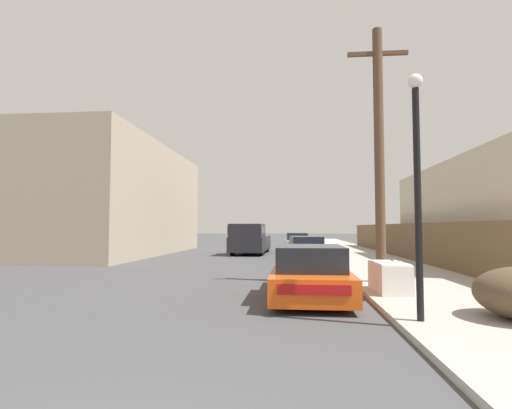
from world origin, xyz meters
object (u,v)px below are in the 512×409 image
(pickup_truck, at_px, (250,239))
(street_lamp, at_px, (417,174))
(parked_sports_car_red, at_px, (310,274))
(car_parked_far, at_px, (297,242))
(utility_pole, at_px, (379,149))
(discarded_fridge, at_px, (389,277))
(car_parked_mid, at_px, (306,249))

(pickup_truck, distance_m, street_lamp, 19.15)
(pickup_truck, height_order, street_lamp, street_lamp)
(parked_sports_car_red, height_order, car_parked_far, car_parked_far)
(utility_pole, bearing_deg, car_parked_far, 97.30)
(car_parked_far, distance_m, street_lamp, 23.18)
(street_lamp, bearing_deg, discarded_fridge, 85.98)
(discarded_fridge, height_order, car_parked_mid, car_parked_mid)
(street_lamp, bearing_deg, parked_sports_car_red, 121.79)
(street_lamp, bearing_deg, car_parked_far, 94.69)
(car_parked_mid, distance_m, street_lamp, 13.83)
(discarded_fridge, relative_size, utility_pole, 0.21)
(discarded_fridge, relative_size, parked_sports_car_red, 0.34)
(discarded_fridge, xyz_separation_m, pickup_truck, (-5.16, 15.28, 0.48))
(car_parked_mid, height_order, car_parked_far, car_parked_far)
(discarded_fridge, bearing_deg, car_parked_mid, 98.30)
(discarded_fridge, distance_m, pickup_truck, 16.14)
(utility_pole, bearing_deg, car_parked_mid, 102.71)
(parked_sports_car_red, bearing_deg, car_parked_far, 90.55)
(parked_sports_car_red, distance_m, car_parked_mid, 10.73)
(utility_pole, bearing_deg, discarded_fridge, -96.23)
(discarded_fridge, relative_size, car_parked_far, 0.35)
(parked_sports_car_red, xyz_separation_m, car_parked_far, (-0.12, 20.16, 0.03))
(parked_sports_car_red, relative_size, street_lamp, 1.08)
(discarded_fridge, bearing_deg, utility_pole, 82.60)
(pickup_truck, bearing_deg, parked_sports_car_red, 103.25)
(car_parked_mid, height_order, utility_pole, utility_pole)
(parked_sports_car_red, relative_size, pickup_truck, 0.79)
(parked_sports_car_red, relative_size, car_parked_far, 1.03)
(parked_sports_car_red, bearing_deg, street_lamp, -58.00)
(discarded_fridge, height_order, car_parked_far, car_parked_far)
(car_parked_mid, bearing_deg, street_lamp, -88.05)
(utility_pole, bearing_deg, pickup_truck, 111.73)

